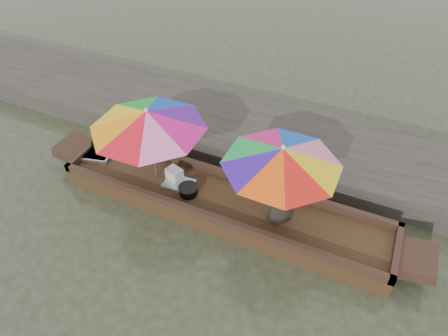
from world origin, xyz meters
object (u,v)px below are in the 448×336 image
at_px(tray_crayfish, 97,156).
at_px(umbrella_bow, 151,145).
at_px(boat_hull, 222,205).
at_px(charcoal_grill, 188,191).
at_px(vendor, 281,195).
at_px(umbrella_stern, 279,183).
at_px(cooking_pot, 102,146).
at_px(supply_bag, 175,175).
at_px(tray_scallop, 179,184).

relative_size(tray_crayfish, umbrella_bow, 0.27).
distance_m(boat_hull, charcoal_grill, 0.67).
height_order(vendor, umbrella_stern, umbrella_stern).
distance_m(boat_hull, tray_crayfish, 2.78).
bearing_deg(tray_crayfish, cooking_pot, 101.45).
bearing_deg(supply_bag, tray_scallop, -35.96).
xyz_separation_m(boat_hull, charcoal_grill, (-0.60, -0.15, 0.25)).
xyz_separation_m(boat_hull, cooking_pot, (-2.82, 0.23, 0.28)).
bearing_deg(boat_hull, umbrella_stern, 0.00).
height_order(tray_scallop, umbrella_bow, umbrella_bow).
relative_size(charcoal_grill, supply_bag, 1.20).
height_order(tray_scallop, charcoal_grill, charcoal_grill).
height_order(tray_crayfish, vendor, vendor).
height_order(boat_hull, cooking_pot, cooking_pot).
distance_m(charcoal_grill, vendor, 1.77).
bearing_deg(cooking_pot, vendor, -3.83).
distance_m(cooking_pot, umbrella_stern, 3.90).
bearing_deg(cooking_pot, tray_scallop, -7.64).
height_order(tray_crayfish, supply_bag, supply_bag).
bearing_deg(boat_hull, charcoal_grill, -165.88).
height_order(boat_hull, umbrella_bow, umbrella_bow).
height_order(cooking_pot, charcoal_grill, cooking_pot).
bearing_deg(vendor, boat_hull, -36.04).
xyz_separation_m(tray_scallop, supply_bag, (-0.14, 0.10, 0.10)).
distance_m(charcoal_grill, supply_bag, 0.47).
relative_size(charcoal_grill, vendor, 0.29).
bearing_deg(umbrella_bow, charcoal_grill, -10.94).
relative_size(charcoal_grill, umbrella_bow, 0.16).
relative_size(cooking_pot, tray_scallop, 0.69).
bearing_deg(charcoal_grill, umbrella_bow, 169.06).
relative_size(cooking_pot, umbrella_stern, 0.20).
distance_m(vendor, umbrella_stern, 0.22).
distance_m(tray_crayfish, umbrella_stern, 3.86).
distance_m(boat_hull, supply_bag, 1.06).
bearing_deg(tray_scallop, vendor, -0.01).
bearing_deg(umbrella_stern, cooking_pot, 176.55).
bearing_deg(charcoal_grill, vendor, 4.07).
bearing_deg(cooking_pot, tray_crayfish, -78.55).
bearing_deg(boat_hull, supply_bag, 175.89).
xyz_separation_m(cooking_pot, umbrella_stern, (3.84, -0.23, 0.67)).
height_order(cooking_pot, vendor, vendor).
distance_m(vendor, umbrella_bow, 2.48).
bearing_deg(supply_bag, umbrella_stern, -2.06).
height_order(boat_hull, charcoal_grill, charcoal_grill).
relative_size(supply_bag, vendor, 0.24).
distance_m(supply_bag, vendor, 2.15).
bearing_deg(umbrella_stern, supply_bag, 177.94).
bearing_deg(umbrella_stern, boat_hull, 180.00).
xyz_separation_m(boat_hull, umbrella_stern, (1.01, 0.00, 0.95)).
relative_size(tray_crayfish, umbrella_stern, 0.29).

